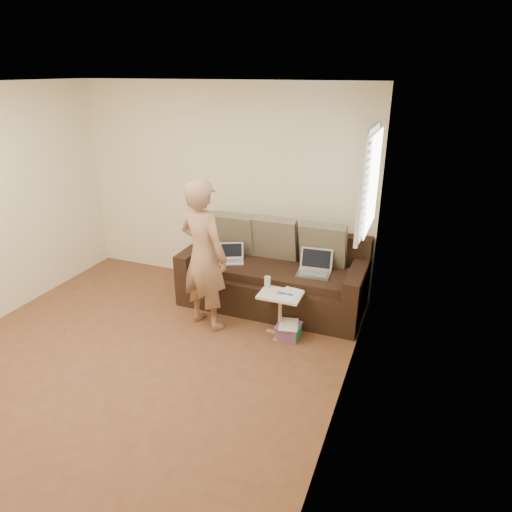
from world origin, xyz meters
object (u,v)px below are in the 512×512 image
at_px(sofa, 273,273).
at_px(person, 204,255).
at_px(laptop_silver, 313,274).
at_px(striped_box, 288,331).
at_px(laptop_white, 231,262).
at_px(drinking_glass, 267,282).
at_px(side_table, 280,314).

xyz_separation_m(sofa, person, (-0.54, -0.73, 0.43)).
height_order(laptop_silver, striped_box, laptop_silver).
xyz_separation_m(laptop_silver, person, (-1.06, -0.66, 0.33)).
bearing_deg(striped_box, person, -175.77).
bearing_deg(striped_box, laptop_white, 148.36).
height_order(laptop_silver, drinking_glass, laptop_silver).
distance_m(laptop_white, side_table, 1.02).
bearing_deg(laptop_white, side_table, -58.74).
height_order(person, side_table, person).
bearing_deg(striped_box, side_table, 165.36).
xyz_separation_m(laptop_silver, striped_box, (-0.10, -0.58, -0.44)).
xyz_separation_m(sofa, drinking_glass, (0.11, -0.52, 0.13)).
height_order(laptop_white, striped_box, laptop_white).
relative_size(person, side_table, 3.43).
bearing_deg(laptop_white, person, -117.82).
height_order(drinking_glass, striped_box, drinking_glass).
bearing_deg(sofa, person, -126.90).
distance_m(person, striped_box, 1.23).
relative_size(drinking_glass, striped_box, 0.47).
relative_size(sofa, laptop_white, 7.49).
relative_size(person, drinking_glass, 14.18).
bearing_deg(laptop_silver, side_table, -115.74).
distance_m(person, side_table, 1.04).
relative_size(laptop_silver, striped_box, 1.47).
distance_m(laptop_white, person, 0.72).
bearing_deg(sofa, striped_box, -57.67).
height_order(laptop_white, person, person).
xyz_separation_m(laptop_white, person, (-0.03, -0.64, 0.33)).
relative_size(laptop_white, striped_box, 1.15).
xyz_separation_m(side_table, striped_box, (0.11, -0.03, -0.17)).
height_order(sofa, laptop_silver, sofa).
relative_size(sofa, person, 1.29).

